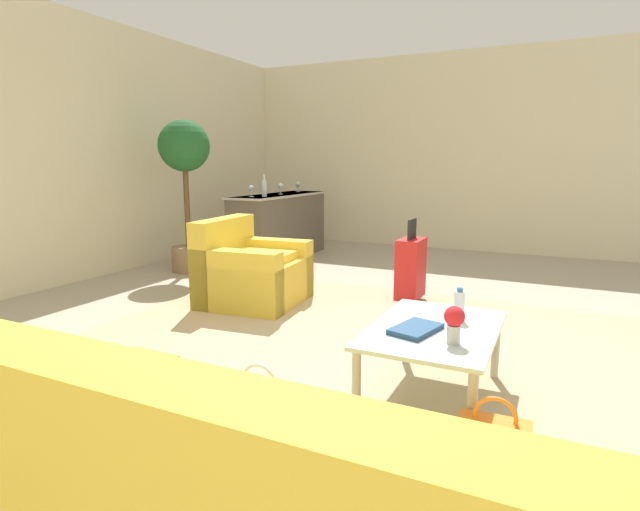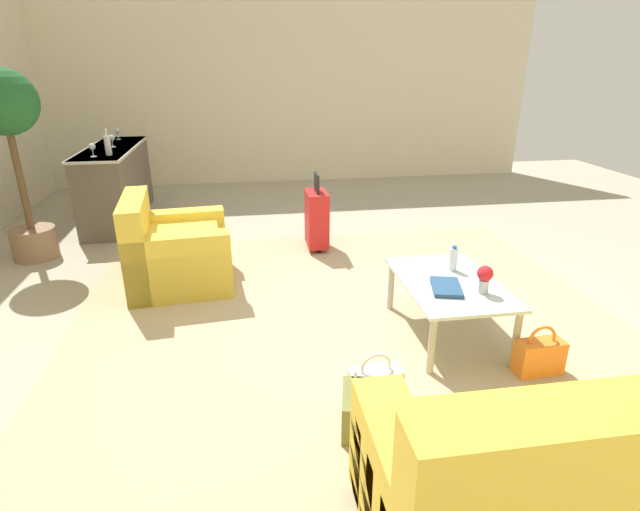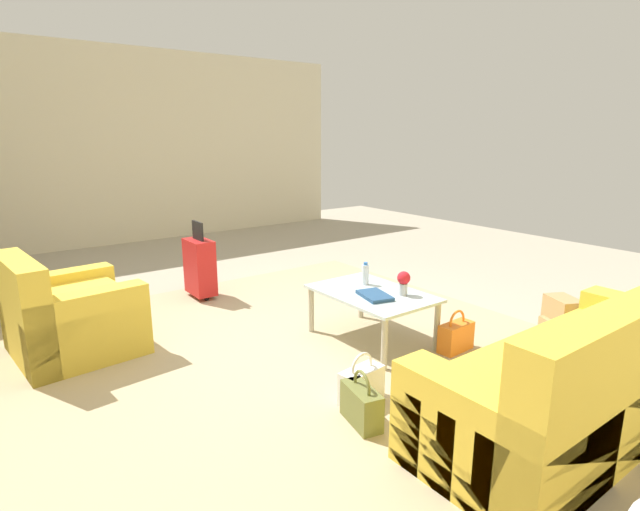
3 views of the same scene
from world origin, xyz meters
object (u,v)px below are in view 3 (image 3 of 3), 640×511
at_px(backpack_tan, 560,321).
at_px(coffee_table_book, 375,295).
at_px(armchair, 66,319).
at_px(flower_vase, 404,281).
at_px(handbag_orange, 456,336).
at_px(suitcase_red, 200,266).
at_px(handbag_olive, 361,405).
at_px(coffee_table, 372,298).
at_px(couch, 589,385).
at_px(water_bottle, 365,274).
at_px(handbag_white, 361,384).

bearing_deg(backpack_tan, coffee_table_book, 57.43).
height_order(armchair, flower_vase, armchair).
bearing_deg(handbag_orange, suitcase_red, 23.44).
bearing_deg(flower_vase, coffee_table_book, 66.50).
bearing_deg(handbag_olive, backpack_tan, -91.91).
height_order(handbag_orange, backpack_tan, backpack_tan).
height_order(coffee_table, handbag_olive, coffee_table).
relative_size(flower_vase, suitcase_red, 0.24).
xyz_separation_m(suitcase_red, backpack_tan, (-3.00, -1.99, -0.16)).
distance_m(flower_vase, suitcase_red, 2.39).
xyz_separation_m(couch, flower_vase, (1.57, -0.05, 0.26)).
xyz_separation_m(couch, water_bottle, (1.99, 0.00, 0.23)).
height_order(suitcase_red, handbag_olive, suitcase_red).
distance_m(coffee_table, backpack_tan, 1.64).
xyz_separation_m(flower_vase, handbag_olive, (-0.70, 1.07, -0.44)).
relative_size(couch, handbag_olive, 6.30).
bearing_deg(backpack_tan, armchair, 56.51).
bearing_deg(handbag_olive, coffee_table_book, -46.43).
xyz_separation_m(coffee_table_book, handbag_olive, (-0.80, 0.84, -0.33)).
distance_m(couch, backpack_tan, 1.44).
distance_m(couch, handbag_orange, 1.27).
relative_size(coffee_table_book, flower_vase, 1.53).
distance_m(coffee_table, handbag_white, 1.08).
height_order(armchair, coffee_table, armchair).
height_order(water_bottle, flower_vase, flower_vase).
distance_m(suitcase_red, backpack_tan, 3.60).
distance_m(armchair, backpack_tan, 4.15).
height_order(flower_vase, handbag_white, flower_vase).
relative_size(water_bottle, suitcase_red, 0.24).
bearing_deg(coffee_table_book, flower_vase, -98.97).
bearing_deg(handbag_orange, coffee_table, 35.82).
xyz_separation_m(flower_vase, suitcase_red, (2.22, 0.85, -0.21)).
xyz_separation_m(handbag_orange, backpack_tan, (-0.42, -0.87, 0.06)).
relative_size(coffee_table, coffee_table_book, 3.34).
distance_m(coffee_table_book, handbag_olive, 1.21).
xyz_separation_m(suitcase_red, handbag_white, (-2.73, 0.05, -0.23)).
height_order(handbag_white, backpack_tan, backpack_tan).
relative_size(coffee_table, flower_vase, 5.11).
bearing_deg(couch, coffee_table, 3.19).
xyz_separation_m(couch, backpack_tan, (0.80, -1.19, -0.12)).
xyz_separation_m(water_bottle, flower_vase, (-0.42, -0.05, 0.03)).
relative_size(coffee_table, suitcase_red, 1.23).
distance_m(handbag_orange, backpack_tan, 0.97).
distance_m(water_bottle, handbag_white, 1.32).
bearing_deg(armchair, handbag_white, -144.95).
height_order(couch, coffee_table, couch).
height_order(couch, handbag_olive, couch).
bearing_deg(water_bottle, armchair, 64.26).
xyz_separation_m(armchair, flower_vase, (-1.51, -2.32, 0.27)).
relative_size(suitcase_red, handbag_orange, 2.37).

